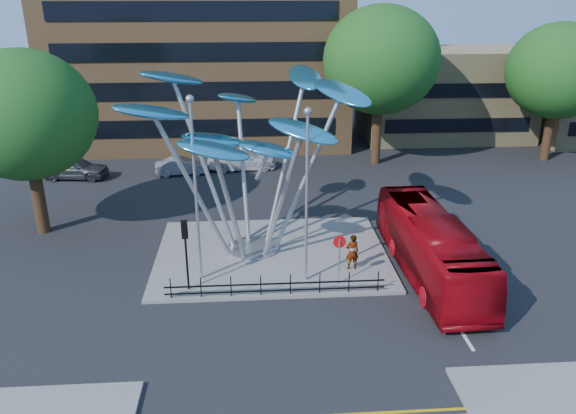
{
  "coord_description": "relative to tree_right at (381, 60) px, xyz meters",
  "views": [
    {
      "loc": [
        -2.0,
        -20.59,
        13.24
      ],
      "look_at": [
        -0.28,
        4.0,
        3.51
      ],
      "focal_mm": 35.0,
      "sensor_mm": 36.0,
      "label": 1
    }
  ],
  "objects": [
    {
      "name": "ground",
      "position": [
        -8.0,
        -22.0,
        -8.04
      ],
      "size": [
        120.0,
        120.0,
        0.0
      ],
      "primitive_type": "plane",
      "color": "black",
      "rests_on": "ground"
    },
    {
      "name": "street_lamp_right",
      "position": [
        -7.5,
        -19.0,
        -2.94
      ],
      "size": [
        0.36,
        0.36,
        8.3
      ],
      "color": "#9EA0A5",
      "rests_on": "traffic_island"
    },
    {
      "name": "tree_right",
      "position": [
        0.0,
        0.0,
        0.0
      ],
      "size": [
        8.8,
        8.8,
        12.11
      ],
      "color": "black",
      "rests_on": "ground"
    },
    {
      "name": "traffic_island",
      "position": [
        -9.0,
        -16.0,
        -7.96
      ],
      "size": [
        12.0,
        9.0,
        0.15
      ],
      "primitive_type": "cube",
      "color": "slate",
      "rests_on": "ground"
    },
    {
      "name": "street_lamp_left",
      "position": [
        -12.5,
        -18.5,
        -2.68
      ],
      "size": [
        0.36,
        0.36,
        8.8
      ],
      "color": "#9EA0A5",
      "rests_on": "traffic_island"
    },
    {
      "name": "no_entry_sign_island",
      "position": [
        -6.0,
        -19.48,
        -6.22
      ],
      "size": [
        0.6,
        0.1,
        2.45
      ],
      "color": "#9EA0A5",
      "rests_on": "traffic_island"
    },
    {
      "name": "tree_left",
      "position": [
        -22.0,
        -12.0,
        -1.24
      ],
      "size": [
        7.6,
        7.6,
        10.32
      ],
      "color": "black",
      "rests_on": "ground"
    },
    {
      "name": "leaf_sculpture",
      "position": [
        -10.07,
        -15.32,
        -1.16
      ],
      "size": [
        12.72,
        9.54,
        9.51
      ],
      "color": "#9EA0A5",
      "rests_on": "traffic_island"
    },
    {
      "name": "pedestrian_railing_front",
      "position": [
        -9.0,
        -20.3,
        -7.48
      ],
      "size": [
        10.0,
        0.06,
        1.0
      ],
      "color": "black",
      "rests_on": "traffic_island"
    },
    {
      "name": "parked_car_right",
      "position": [
        -10.66,
        -0.79,
        -7.27
      ],
      "size": [
        5.46,
        2.55,
        1.54
      ],
      "primitive_type": "imported",
      "rotation": [
        0.0,
        0.0,
        1.64
      ],
      "color": "silver",
      "rests_on": "ground"
    },
    {
      "name": "tree_far",
      "position": [
        14.0,
        0.0,
        -0.93
      ],
      "size": [
        8.0,
        8.0,
        10.81
      ],
      "color": "black",
      "rests_on": "ground"
    },
    {
      "name": "parked_car_left",
      "position": [
        -22.9,
        -2.26,
        -7.22
      ],
      "size": [
        5.0,
        2.51,
        1.64
      ],
      "primitive_type": "imported",
      "rotation": [
        0.0,
        0.0,
        1.45
      ],
      "color": "#3D4144",
      "rests_on": "ground"
    },
    {
      "name": "low_building_near",
      "position": [
        8.0,
        8.0,
        -4.04
      ],
      "size": [
        15.0,
        8.0,
        8.0
      ],
      "primitive_type": "cube",
      "color": "tan",
      "rests_on": "ground"
    },
    {
      "name": "parked_car_mid",
      "position": [
        -15.16,
        -1.87,
        -7.4
      ],
      "size": [
        4.03,
        1.87,
        1.28
      ],
      "primitive_type": "imported",
      "rotation": [
        0.0,
        0.0,
        1.71
      ],
      "color": "#999CA0",
      "rests_on": "ground"
    },
    {
      "name": "pedestrian",
      "position": [
        -5.11,
        -18.05,
        -6.97
      ],
      "size": [
        0.71,
        0.5,
        1.83
      ],
      "primitive_type": "imported",
      "rotation": [
        0.0,
        0.0,
        3.24
      ],
      "color": "gray",
      "rests_on": "traffic_island"
    },
    {
      "name": "red_bus",
      "position": [
        -1.4,
        -18.61,
        -6.51
      ],
      "size": [
        2.84,
        11.01,
        3.05
      ],
      "primitive_type": "imported",
      "rotation": [
        0.0,
        0.0,
        0.03
      ],
      "color": "#97070F",
      "rests_on": "ground"
    },
    {
      "name": "traffic_light_island",
      "position": [
        -13.0,
        -19.5,
        -5.42
      ],
      "size": [
        0.28,
        0.18,
        3.42
      ],
      "color": "black",
      "rests_on": "traffic_island"
    }
  ]
}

